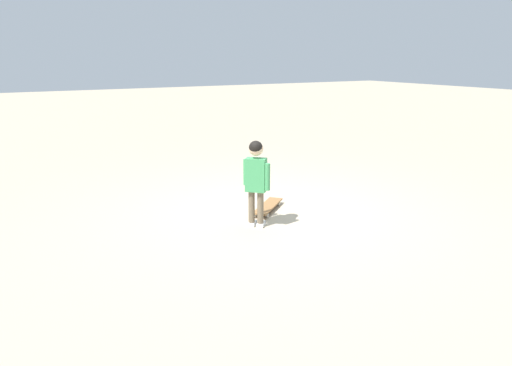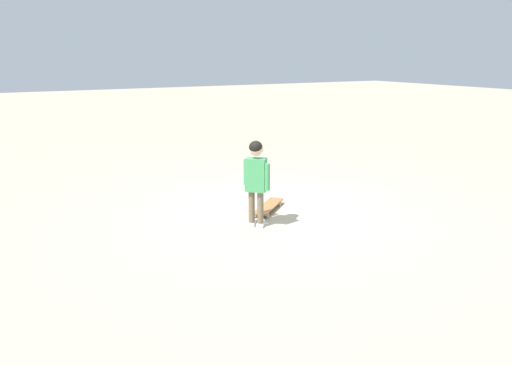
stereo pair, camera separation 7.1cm
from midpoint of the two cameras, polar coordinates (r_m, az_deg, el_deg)
ground_plane at (r=6.25m, az=2.54°, el=-3.48°), size 50.00×50.00×0.00m
child_person at (r=5.52m, az=0.37°, el=1.07°), size 0.28×0.39×1.06m
skateboard at (r=6.27m, az=1.87°, el=-2.86°), size 0.69×0.63×0.07m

